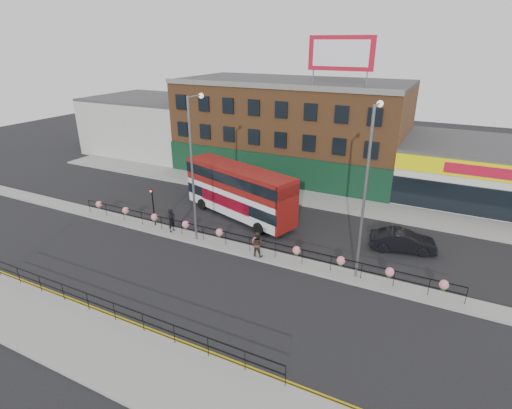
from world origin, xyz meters
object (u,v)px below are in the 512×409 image
at_px(car, 403,241).
at_px(pedestrian_a, 172,220).
at_px(lamp_column_west, 194,158).
at_px(lamp_column_east, 367,180).
at_px(double_decker_bus, 239,187).
at_px(pedestrian_b, 257,244).

relative_size(car, pedestrian_a, 2.56).
bearing_deg(car, lamp_column_west, 96.00).
height_order(pedestrian_a, lamp_column_west, lamp_column_west).
bearing_deg(car, lamp_column_east, 142.73).
distance_m(double_decker_bus, pedestrian_a, 6.34).
height_order(lamp_column_west, lamp_column_east, lamp_column_east).
bearing_deg(pedestrian_b, lamp_column_west, -8.45).
height_order(car, lamp_column_east, lamp_column_east).
bearing_deg(lamp_column_west, pedestrian_b, -5.48).
xyz_separation_m(pedestrian_a, pedestrian_b, (7.79, -0.50, -0.03)).
bearing_deg(pedestrian_b, double_decker_bus, -54.43).
xyz_separation_m(double_decker_bus, pedestrian_a, (-3.28, -5.16, -1.65)).
height_order(pedestrian_b, lamp_column_east, lamp_column_east).
xyz_separation_m(double_decker_bus, lamp_column_east, (11.40, -4.89, 3.86)).
xyz_separation_m(double_decker_bus, lamp_column_west, (-0.80, -5.15, 3.74)).
xyz_separation_m(pedestrian_a, lamp_column_west, (2.49, 0.01, 5.39)).
relative_size(pedestrian_a, lamp_column_east, 0.17).
distance_m(car, pedestrian_b, 10.68).
bearing_deg(pedestrian_b, car, -150.69).
bearing_deg(double_decker_bus, car, 0.17).
relative_size(double_decker_bus, lamp_column_west, 1.06).
xyz_separation_m(car, pedestrian_b, (-9.02, -5.70, 0.31)).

